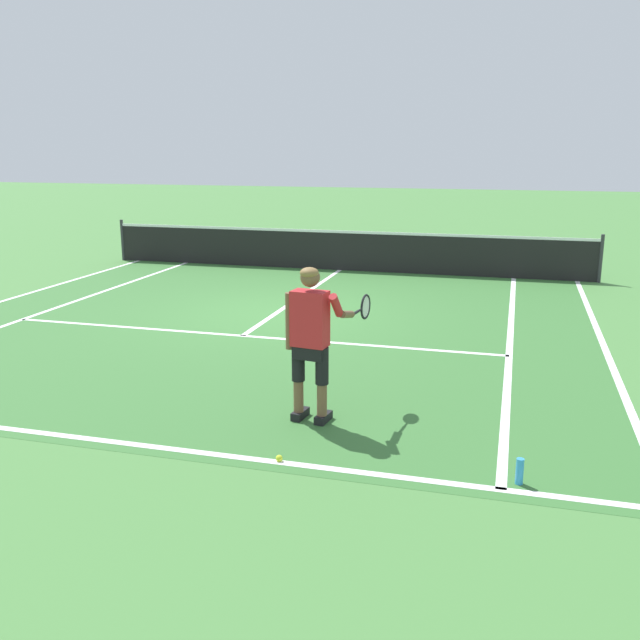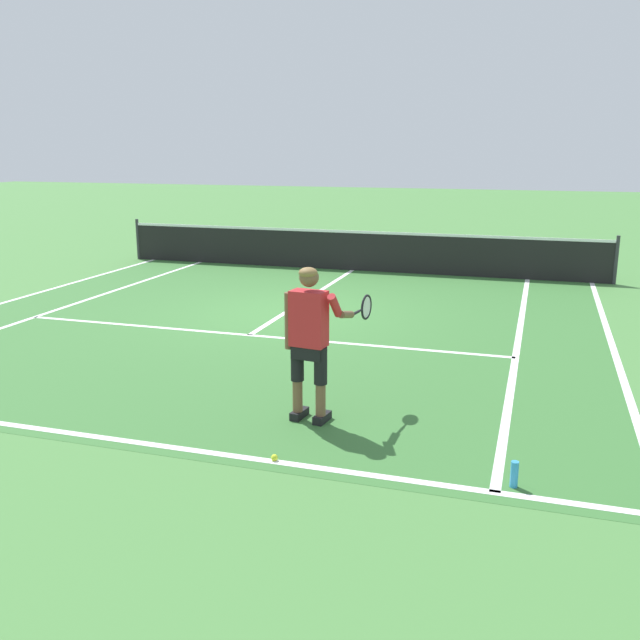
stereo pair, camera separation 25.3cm
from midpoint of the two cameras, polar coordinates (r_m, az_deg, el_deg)
The scene contains 13 objects.
ground_plane at distance 12.84m, azimuth -2.17°, elevation 0.65°, with size 80.00×80.00×0.00m, color #477F3D.
court_inner_surface at distance 12.26m, azimuth -3.16°, elevation 0.01°, with size 10.98×11.03×0.00m, color #387033.
line_baseline at distance 7.76m, azimuth -17.25°, elevation -8.96°, with size 10.98×0.10×0.01m, color white.
line_service at distance 11.29m, azimuth -5.10°, elevation -1.23°, with size 8.23×0.10×0.01m, color white.
line_centre_service at distance 14.21m, azimuth -0.16°, elevation 1.97°, with size 0.10×6.40×0.01m, color white.
line_singles_left at distance 14.21m, azimuth -18.89°, elevation 1.21°, with size 0.10×10.63×0.01m, color white.
line_singles_right at distance 11.51m, azimuth 16.39°, elevation -1.45°, with size 0.10×10.63×0.01m, color white.
line_doubles_left at distance 15.06m, azimuth -23.12°, elevation 1.52°, with size 0.10×10.63×0.01m, color white.
line_doubles_right at distance 11.58m, azimuth 23.20°, elevation -1.93°, with size 0.10×10.63×0.01m, color white.
tennis_net at distance 17.16m, azimuth 3.09°, elevation 5.68°, with size 11.96×0.08×1.07m.
tennis_player at distance 7.52m, azimuth 0.19°, elevation -1.11°, with size 0.75×1.09×1.71m.
tennis_ball_near_feet at distance 6.87m, azimuth -2.65°, elevation -11.09°, with size 0.07×0.07×0.07m, color #CCE02D.
water_bottle at distance 6.61m, azimuth 16.55°, elevation -11.91°, with size 0.07×0.07×0.24m, color #3393D6.
Camera 2 is at (4.34, -11.73, 2.93)m, focal length 39.48 mm.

